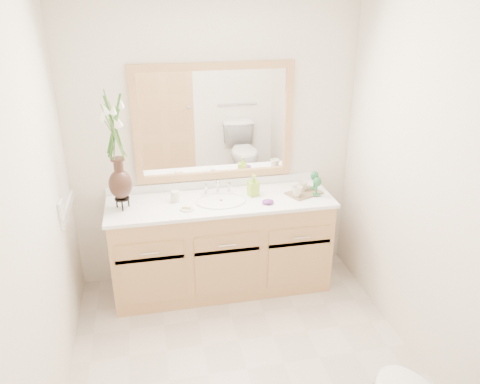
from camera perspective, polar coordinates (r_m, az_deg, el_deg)
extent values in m
plane|color=beige|center=(3.46, 0.82, -20.74)|extent=(2.60, 2.60, 0.00)
cube|color=white|center=(3.94, -3.15, 5.61)|extent=(2.40, 0.02, 2.40)
cube|color=white|center=(1.74, 10.97, -21.51)|extent=(2.40, 0.02, 2.40)
cube|color=white|center=(2.78, -24.04, -4.60)|extent=(0.02, 2.60, 2.40)
cube|color=white|center=(3.22, 22.33, -0.52)|extent=(0.02, 2.60, 2.40)
cube|color=tan|center=(4.01, -2.27, -6.57)|extent=(1.80, 0.55, 0.80)
cube|color=white|center=(3.82, -2.37, -1.19)|extent=(1.84, 0.57, 0.03)
ellipsoid|color=white|center=(3.82, -2.31, -1.86)|extent=(0.38, 0.30, 0.12)
cylinder|color=silver|center=(3.94, -2.77, 0.69)|extent=(0.02, 0.02, 0.11)
cylinder|color=silver|center=(3.93, -4.20, 0.38)|extent=(0.02, 0.02, 0.08)
cylinder|color=silver|center=(3.96, -1.34, 0.61)|extent=(0.02, 0.02, 0.08)
cube|color=white|center=(3.87, -3.17, 8.41)|extent=(1.20, 0.01, 0.85)
cube|color=tan|center=(3.77, -3.32, 15.07)|extent=(1.32, 0.04, 0.06)
cube|color=tan|center=(4.01, -3.01, 2.10)|extent=(1.32, 0.04, 0.06)
cube|color=tan|center=(3.82, -12.61, 7.70)|extent=(0.06, 0.04, 0.85)
cube|color=tan|center=(4.00, 5.91, 8.83)|extent=(0.06, 0.04, 0.85)
cube|color=white|center=(3.55, -20.99, -1.98)|extent=(0.02, 0.12, 0.12)
cylinder|color=black|center=(3.75, -14.19, -0.78)|extent=(0.11, 0.11, 0.01)
ellipsoid|color=#311C16|center=(3.71, -14.37, 0.93)|extent=(0.18, 0.18, 0.23)
cylinder|color=#311C16|center=(3.65, -14.60, 3.04)|extent=(0.07, 0.07, 0.10)
cylinder|color=#4C7A33|center=(3.57, -15.04, 7.13)|extent=(0.06, 0.06, 0.42)
cylinder|color=beige|center=(3.81, -7.92, -0.52)|extent=(0.07, 0.07, 0.09)
cylinder|color=beige|center=(3.67, -6.51, -2.05)|extent=(0.11, 0.11, 0.01)
cube|color=beige|center=(3.66, -6.52, -1.81)|extent=(0.08, 0.06, 0.02)
imported|color=#91C32D|center=(3.88, 1.62, 0.75)|extent=(0.09, 0.09, 0.16)
ellipsoid|color=#632673|center=(3.75, 3.42, -1.19)|extent=(0.12, 0.10, 0.03)
cube|color=brown|center=(3.96, 7.80, -0.13)|extent=(0.33, 0.28, 0.01)
imported|color=beige|center=(3.87, 6.95, 0.13)|extent=(0.11, 0.10, 0.09)
imported|color=beige|center=(3.98, 7.60, 0.80)|extent=(0.12, 0.12, 0.09)
cylinder|color=#226835|center=(3.93, 9.29, -0.25)|extent=(0.06, 0.06, 0.01)
cylinder|color=#226835|center=(3.91, 9.34, 0.39)|extent=(0.01, 0.01, 0.10)
ellipsoid|color=#226835|center=(3.89, 9.39, 1.22)|extent=(0.07, 0.07, 0.08)
cylinder|color=#226835|center=(4.05, 8.99, 0.48)|extent=(0.07, 0.07, 0.01)
cylinder|color=#226835|center=(4.03, 9.03, 1.12)|extent=(0.01, 0.01, 0.10)
ellipsoid|color=#226835|center=(4.00, 9.09, 1.94)|extent=(0.07, 0.07, 0.08)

